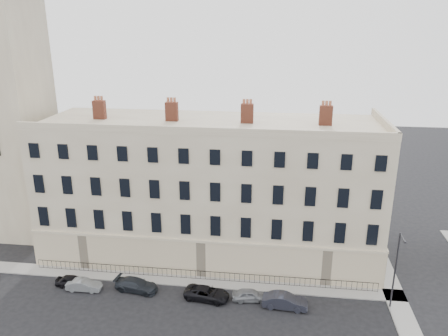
{
  "coord_description": "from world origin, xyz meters",
  "views": [
    {
      "loc": [
        1.25,
        -32.61,
        24.97
      ],
      "look_at": [
        -4.17,
        10.0,
        10.6
      ],
      "focal_mm": 35.0,
      "sensor_mm": 36.0,
      "label": 1
    }
  ],
  "objects": [
    {
      "name": "railings",
      "position": [
        -6.0,
        5.4,
        0.55
      ],
      "size": [
        35.0,
        0.04,
        0.96
      ],
      "color": "black",
      "rests_on": "ground"
    },
    {
      "name": "ground",
      "position": [
        0.0,
        0.0,
        0.0
      ],
      "size": [
        160.0,
        160.0,
        0.0
      ],
      "primitive_type": "plane",
      "color": "black",
      "rests_on": "ground"
    },
    {
      "name": "church_tower",
      "position": [
        -30.0,
        14.0,
        18.66
      ],
      "size": [
        8.0,
        8.13,
        44.0
      ],
      "color": "tan",
      "rests_on": "ground"
    },
    {
      "name": "car_c",
      "position": [
        -11.88,
        2.78,
        0.62
      ],
      "size": [
        4.47,
        2.34,
        1.24
      ],
      "primitive_type": "imported",
      "rotation": [
        0.0,
        0.0,
        1.42
      ],
      "color": "black",
      "rests_on": "ground"
    },
    {
      "name": "car_e",
      "position": [
        -0.73,
        2.57,
        0.58
      ],
      "size": [
        3.54,
        1.75,
        1.16
      ],
      "primitive_type": "imported",
      "rotation": [
        0.0,
        0.0,
        1.68
      ],
      "color": "gray",
      "rests_on": "ground"
    },
    {
      "name": "pavement_terrace",
      "position": [
        -10.0,
        5.0,
        0.06
      ],
      "size": [
        48.0,
        2.0,
        0.12
      ],
      "primitive_type": "cube",
      "color": "gray",
      "rests_on": "ground"
    },
    {
      "name": "pavement_east_return",
      "position": [
        13.0,
        8.0,
        0.06
      ],
      "size": [
        2.0,
        24.0,
        0.12
      ],
      "primitive_type": "cube",
      "color": "gray",
      "rests_on": "ground"
    },
    {
      "name": "car_a",
      "position": [
        -18.48,
        2.77,
        0.55
      ],
      "size": [
        3.28,
        1.47,
        1.1
      ],
      "primitive_type": "imported",
      "rotation": [
        0.0,
        0.0,
        1.63
      ],
      "color": "black",
      "rests_on": "ground"
    },
    {
      "name": "streetlamp",
      "position": [
        12.14,
        3.0,
        4.25
      ],
      "size": [
        0.19,
        1.66,
        7.67
      ],
      "rotation": [
        0.0,
        0.0,
        -0.02
      ],
      "color": "#2C2C31",
      "rests_on": "ground"
    },
    {
      "name": "car_d",
      "position": [
        -4.83,
        2.3,
        0.59
      ],
      "size": [
        4.5,
        2.51,
        1.19
      ],
      "primitive_type": "imported",
      "rotation": [
        0.0,
        0.0,
        1.44
      ],
      "color": "black",
      "rests_on": "ground"
    },
    {
      "name": "car_b",
      "position": [
        -17.0,
        2.21,
        0.56
      ],
      "size": [
        3.45,
        1.28,
        1.13
      ],
      "primitive_type": "imported",
      "rotation": [
        0.0,
        0.0,
        1.6
      ],
      "color": "slate",
      "rests_on": "ground"
    },
    {
      "name": "terrace",
      "position": [
        -5.97,
        11.97,
        7.5
      ],
      "size": [
        36.22,
        12.22,
        17.0
      ],
      "color": "tan",
      "rests_on": "ground"
    },
    {
      "name": "car_f",
      "position": [
        2.51,
        1.89,
        0.68
      ],
      "size": [
        4.24,
        1.72,
        1.37
      ],
      "primitive_type": "imported",
      "rotation": [
        0.0,
        0.0,
        1.5
      ],
      "color": "#23242E",
      "rests_on": "ground"
    }
  ]
}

